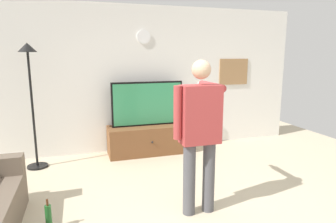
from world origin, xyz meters
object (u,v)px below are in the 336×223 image
Objects in this scene: floor_lamp at (30,80)px; television at (148,104)px; wall_clock at (144,37)px; beverage_bottle at (49,217)px; tv_stand at (149,139)px; framed_picture at (233,72)px; person_standing_nearer_lamp at (200,128)px.

television is at bearing 5.93° from floor_lamp.
wall_clock reaches higher than beverage_bottle.
tv_stand is 2.25m from framed_picture.
tv_stand is 1.12× the size of television.
beverage_bottle is (-1.64, 0.13, -0.86)m from person_standing_nearer_lamp.
framed_picture is 0.36× the size of person_standing_nearer_lamp.
floor_lamp reaches higher than framed_picture.
television is 2.06× the size of framed_picture.
television is 2.77m from beverage_bottle.
wall_clock is 2.00m from framed_picture.
person_standing_nearer_lamp is (0.06, -2.50, -1.12)m from wall_clock.
wall_clock is 2.08m from floor_lamp.
wall_clock is 2.75m from person_standing_nearer_lamp.
television is at bearing 53.44° from beverage_bottle.
beverage_bottle is (-1.58, -2.38, -1.99)m from wall_clock.
tv_stand is at bearing 91.43° from person_standing_nearer_lamp.
television is 0.66× the size of floor_lamp.
framed_picture is at bearing 0.15° from wall_clock.
tv_stand is 5.89× the size of wall_clock.
floor_lamp is (-1.91, -0.44, -0.71)m from wall_clock.
framed_picture reaches higher than television.
tv_stand is 2.34m from person_standing_nearer_lamp.
framed_picture is at bearing 8.90° from tv_stand.
wall_clock is at bearing -179.85° from framed_picture.
framed_picture is at bearing 6.72° from floor_lamp.
framed_picture is 3.82m from floor_lamp.
person_standing_nearer_lamp reaches higher than television.
television is at bearing -90.00° from wall_clock.
television is 2.26m from person_standing_nearer_lamp.
framed_picture is at bearing 53.92° from person_standing_nearer_lamp.
person_standing_nearer_lamp is 5.15× the size of beverage_bottle.
beverage_bottle is at bearing -127.17° from tv_stand.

